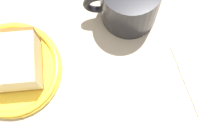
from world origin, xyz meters
TOP-DOWN VIEW (x-y plane):
  - ground_plane at (0.00, 0.00)cm, footprint 118.58×118.58cm
  - small_plate at (-7.09, 5.90)cm, footprint 16.15×16.15cm
  - cake_slice at (-7.04, 6.16)cm, footprint 11.42×10.01cm
  - tea_mug at (13.99, 10.73)cm, footprint 12.33×9.58cm
  - folded_napkin at (25.07, -2.97)cm, footprint 11.64×13.04cm

SIDE VIEW (x-z plane):
  - ground_plane at x=0.00cm, z-range -2.54..0.00cm
  - folded_napkin at x=25.07cm, z-range 0.00..0.60cm
  - small_plate at x=-7.09cm, z-range -0.01..2.18cm
  - cake_slice at x=-7.04cm, z-range 1.21..7.71cm
  - tea_mug at x=13.99cm, z-range 0.07..10.18cm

